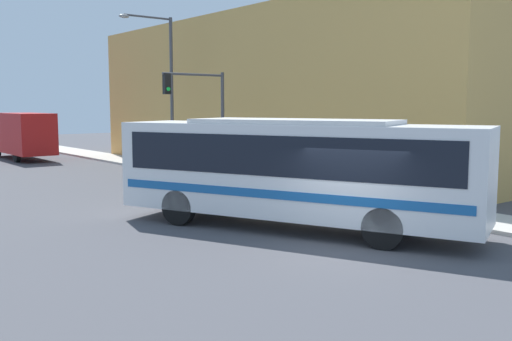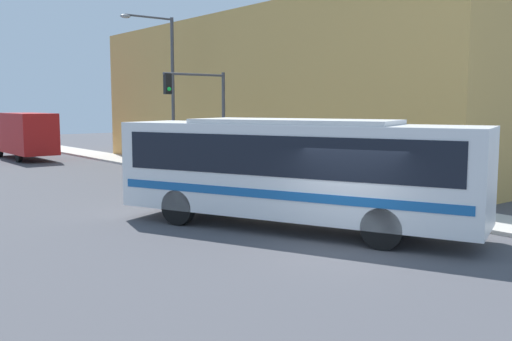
{
  "view_description": "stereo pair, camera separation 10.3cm",
  "coord_description": "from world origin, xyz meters",
  "views": [
    {
      "loc": [
        -10.51,
        -9.49,
        3.61
      ],
      "look_at": [
        1.57,
        5.54,
        1.38
      ],
      "focal_mm": 40.0,
      "sensor_mm": 36.0,
      "label": 1
    },
    {
      "loc": [
        -10.43,
        -9.56,
        3.61
      ],
      "look_at": [
        1.57,
        5.54,
        1.38
      ],
      "focal_mm": 40.0,
      "sensor_mm": 36.0,
      "label": 2
    }
  ],
  "objects": [
    {
      "name": "city_bus",
      "position": [
        0.56,
        2.54,
        1.86
      ],
      "size": [
        6.46,
        10.77,
        3.2
      ],
      "rotation": [
        0.0,
        0.0,
        0.41
      ],
      "color": "white",
      "rests_on": "ground_plane"
    },
    {
      "name": "fire_hydrant",
      "position": [
        5.1,
        4.87,
        0.53
      ],
      "size": [
        0.27,
        0.37,
        0.81
      ],
      "color": "#999999",
      "rests_on": "sidewalk"
    },
    {
      "name": "street_lamp",
      "position": [
        4.96,
        17.51,
        4.92
      ],
      "size": [
        3.05,
        0.28,
        8.1
      ],
      "color": "#47474C",
      "rests_on": "sidewalk"
    },
    {
      "name": "sidewalk",
      "position": [
        5.71,
        20.0,
        0.06
      ],
      "size": [
        2.42,
        70.0,
        0.12
      ],
      "color": "#B7B2A8",
      "rests_on": "ground_plane"
    },
    {
      "name": "building_facade",
      "position": [
        9.92,
        14.91,
        4.2
      ],
      "size": [
        6.0,
        27.82,
        8.4
      ],
      "color": "tan",
      "rests_on": "ground_plane"
    },
    {
      "name": "ground_plane",
      "position": [
        0.0,
        0.0,
        0.0
      ],
      "size": [
        120.0,
        120.0,
        0.0
      ],
      "primitive_type": "plane",
      "color": "#47474C"
    },
    {
      "name": "pedestrian_near_corner",
      "position": [
        5.54,
        7.56,
        0.93
      ],
      "size": [
        0.34,
        0.34,
        1.59
      ],
      "color": "#23283D",
      "rests_on": "sidewalk"
    },
    {
      "name": "parking_meter",
      "position": [
        5.1,
        8.51,
        1.07
      ],
      "size": [
        0.14,
        0.14,
        1.41
      ],
      "color": "#47474C",
      "rests_on": "sidewalk"
    },
    {
      "name": "traffic_light_pole",
      "position": [
        4.09,
        12.65,
        3.57
      ],
      "size": [
        3.28,
        0.35,
        5.0
      ],
      "color": "#47474C",
      "rests_on": "sidewalk"
    },
    {
      "name": "delivery_truck",
      "position": [
        1.04,
        29.53,
        1.67
      ],
      "size": [
        2.23,
        7.53,
        3.07
      ],
      "color": "#B21919",
      "rests_on": "ground_plane"
    }
  ]
}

